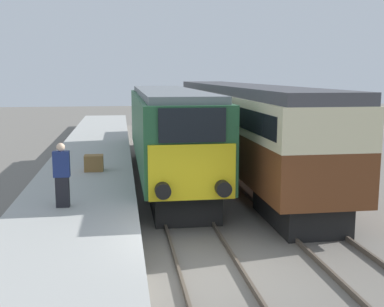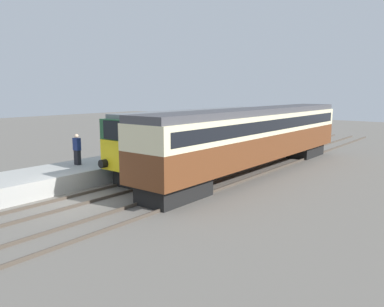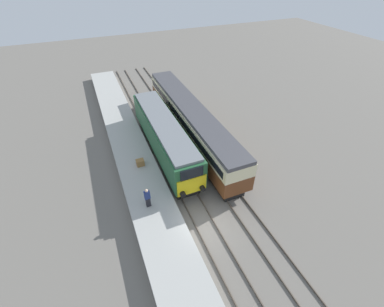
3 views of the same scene
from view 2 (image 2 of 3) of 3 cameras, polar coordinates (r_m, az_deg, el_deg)
ground_plane at (r=18.26m, az=-17.83°, el=-7.15°), size 120.00×120.00×0.00m
platform_left at (r=25.58m, az=-7.11°, el=-1.05°), size 3.50×50.00×0.92m
rails_near_track at (r=21.30m, az=-6.60°, el=-4.21°), size 1.51×60.00×0.14m
rails_far_track at (r=19.12m, az=0.67°, el=-5.73°), size 1.50×60.00×0.14m
locomotive at (r=24.45m, az=1.16°, el=2.62°), size 2.70×14.38×3.90m
passenger_carriage at (r=23.80m, az=9.86°, el=3.01°), size 2.75×20.11×4.06m
person_on_platform at (r=22.35m, az=-17.11°, el=0.60°), size 0.44×0.26×1.78m
luggage_crate at (r=25.13m, az=-6.94°, el=0.52°), size 0.70×0.56×0.60m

